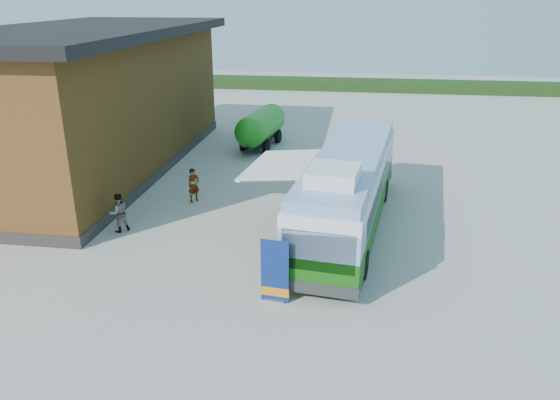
% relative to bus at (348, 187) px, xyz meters
% --- Properties ---
extents(ground, '(100.00, 100.00, 0.00)m').
position_rel_bus_xyz_m(ground, '(-3.41, -3.44, -1.80)').
color(ground, '#BCB7AD').
rests_on(ground, ground).
extents(barn, '(9.60, 21.20, 7.50)m').
position_rel_bus_xyz_m(barn, '(-13.91, 6.56, 1.79)').
color(barn, brown).
rests_on(barn, ground).
extents(hedge, '(40.00, 3.00, 1.00)m').
position_rel_bus_xyz_m(hedge, '(4.59, 34.56, -1.30)').
color(hedge, '#264419').
rests_on(hedge, ground).
extents(bus, '(4.06, 12.49, 3.77)m').
position_rel_bus_xyz_m(bus, '(0.00, 0.00, 0.00)').
color(bus, '#1A6E12').
rests_on(bus, ground).
extents(awning, '(3.12, 4.51, 0.52)m').
position_rel_bus_xyz_m(awning, '(-2.46, -0.34, 0.95)').
color(awning, white).
rests_on(awning, ground).
extents(banner, '(0.92, 0.26, 2.11)m').
position_rel_bus_xyz_m(banner, '(-2.05, -6.04, -0.94)').
color(banner, navy).
rests_on(banner, ground).
extents(picnic_table, '(1.67, 1.55, 0.81)m').
position_rel_bus_xyz_m(picnic_table, '(-1.07, -4.46, -1.19)').
color(picnic_table, '#AA7950').
rests_on(picnic_table, ground).
extents(person_a, '(0.67, 0.68, 1.58)m').
position_rel_bus_xyz_m(person_a, '(-7.12, 2.12, -1.01)').
color(person_a, '#999999').
rests_on(person_a, ground).
extents(person_b, '(1.00, 0.99, 1.62)m').
position_rel_bus_xyz_m(person_b, '(-9.11, -1.63, -0.99)').
color(person_b, '#999999').
rests_on(person_b, ground).
extents(slurry_tanker, '(2.44, 6.27, 2.33)m').
position_rel_bus_xyz_m(slurry_tanker, '(-5.74, 12.05, -0.46)').
color(slurry_tanker, '#1D8D19').
rests_on(slurry_tanker, ground).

